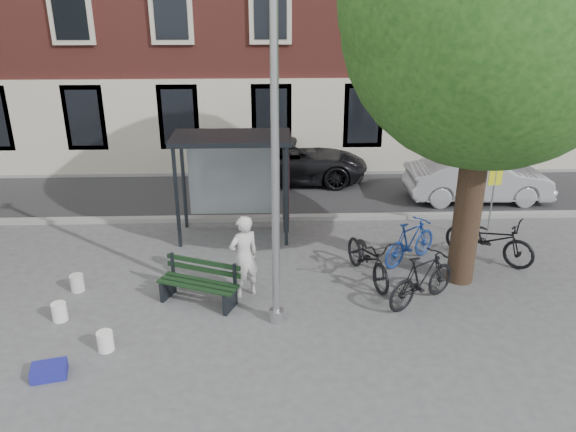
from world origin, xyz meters
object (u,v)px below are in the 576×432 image
(lamppost, at_px, (275,183))
(bike_a, at_px, (490,239))
(bike_d, at_px, (422,279))
(painter, at_px, (244,257))
(car_dark, at_px, (290,160))
(notice_sign, at_px, (494,189))
(bench, at_px, (199,285))
(car_silver, at_px, (478,178))
(bike_b, at_px, (410,242))
(bike_c, at_px, (368,257))
(bus_shelter, at_px, (248,162))

(lamppost, xyz_separation_m, bike_a, (4.94, 2.41, -2.24))
(bike_d, bearing_deg, painter, 48.97)
(car_dark, relative_size, notice_sign, 2.66)
(painter, relative_size, bench, 1.03)
(lamppost, xyz_separation_m, car_silver, (6.04, 6.32, -2.10))
(bike_d, bearing_deg, bike_b, -40.07)
(lamppost, height_order, notice_sign, lamppost)
(bike_c, bearing_deg, bike_a, -0.22)
(car_dark, bearing_deg, painter, 172.36)
(bus_shelter, xyz_separation_m, bench, (-0.92, -3.35, -1.53))
(painter, bearing_deg, bike_b, 169.72)
(lamppost, xyz_separation_m, bike_b, (3.10, 2.37, -2.27))
(lamppost, height_order, car_silver, lamppost)
(bike_a, xyz_separation_m, bike_d, (-2.04, -1.84, 0.00))
(bus_shelter, relative_size, notice_sign, 1.51)
(car_dark, distance_m, notice_sign, 6.87)
(car_silver, bearing_deg, bike_c, 139.76)
(bike_c, bearing_deg, painter, 177.31)
(bike_a, distance_m, car_silver, 4.07)
(bike_c, bearing_deg, bench, 177.85)
(bus_shelter, relative_size, painter, 1.62)
(bench, relative_size, car_silver, 0.41)
(bike_a, height_order, bike_d, bike_d)
(car_dark, bearing_deg, notice_sign, -134.19)
(bench, height_order, bike_c, bike_c)
(bench, relative_size, notice_sign, 0.91)
(lamppost, distance_m, bike_d, 3.71)
(lamppost, bearing_deg, bike_c, 38.67)
(bike_c, xyz_separation_m, notice_sign, (3.34, 1.90, 0.84))
(painter, relative_size, notice_sign, 0.93)
(bus_shelter, bearing_deg, bike_a, -17.02)
(bike_a, relative_size, bike_b, 1.21)
(bike_b, height_order, bike_d, bike_d)
(lamppost, relative_size, bike_a, 2.95)
(car_dark, bearing_deg, bike_d, -161.82)
(bench, distance_m, car_dark, 7.93)
(lamppost, bearing_deg, notice_sign, 33.25)
(bike_a, height_order, car_silver, car_silver)
(bike_d, distance_m, car_dark, 8.18)
(bike_d, xyz_separation_m, notice_sign, (2.43, 2.94, 0.82))
(bench, height_order, car_silver, car_silver)
(bus_shelter, height_order, bench, bus_shelter)
(bench, distance_m, bike_b, 4.91)
(bike_b, distance_m, bike_c, 1.34)
(bench, relative_size, bike_b, 1.00)
(bike_b, distance_m, car_silver, 4.92)
(car_dark, bearing_deg, bike_a, -142.31)
(bike_d, bearing_deg, bike_c, 7.11)
(car_silver, distance_m, notice_sign, 2.99)
(bus_shelter, height_order, bike_c, bus_shelter)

